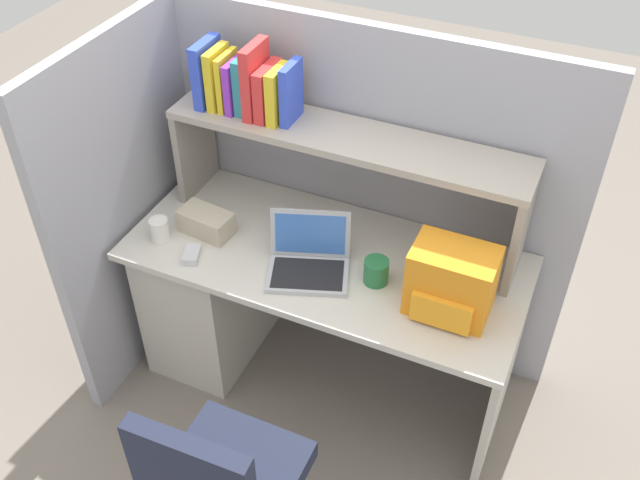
# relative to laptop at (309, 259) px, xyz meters

# --- Properties ---
(ground_plane) EXTENTS (8.00, 8.00, 0.00)m
(ground_plane) POSITION_rel_laptop_xyz_m (0.03, 0.10, -0.78)
(ground_plane) COLOR slate
(desk) EXTENTS (1.60, 0.70, 0.73)m
(desk) POSITION_rel_laptop_xyz_m (-0.36, 0.10, -0.38)
(desk) COLOR beige
(desk) RESTS_ON ground_plane
(cubicle_partition_rear) EXTENTS (1.84, 0.05, 1.55)m
(cubicle_partition_rear) POSITION_rel_laptop_xyz_m (0.03, 0.48, -0.01)
(cubicle_partition_rear) COLOR #9E9EA8
(cubicle_partition_rear) RESTS_ON ground_plane
(cubicle_partition_left) EXTENTS (0.05, 1.06, 1.55)m
(cubicle_partition_left) POSITION_rel_laptop_xyz_m (-0.82, 0.05, -0.01)
(cubicle_partition_left) COLOR #9E9EA8
(cubicle_partition_left) RESTS_ON ground_plane
(overhead_hutch) EXTENTS (1.44, 0.28, 0.45)m
(overhead_hutch) POSITION_rel_laptop_xyz_m (0.03, 0.30, 0.30)
(overhead_hutch) COLOR gray
(overhead_hutch) RESTS_ON desk
(reference_books_on_shelf) EXTENTS (0.40, 0.18, 0.29)m
(reference_books_on_shelf) POSITION_rel_laptop_xyz_m (-0.40, 0.30, 0.52)
(reference_books_on_shelf) COLOR blue
(reference_books_on_shelf) RESTS_ON overhead_hutch
(laptop) EXTENTS (0.38, 0.34, 0.22)m
(laptop) POSITION_rel_laptop_xyz_m (0.00, 0.00, 0.00)
(laptop) COLOR #B7BABF
(laptop) RESTS_ON desk
(backpack) EXTENTS (0.30, 0.22, 0.27)m
(backpack) POSITION_rel_laptop_xyz_m (0.55, 0.01, 0.08)
(backpack) COLOR orange
(backpack) RESTS_ON desk
(computer_mouse) EXTENTS (0.09, 0.12, 0.03)m
(computer_mouse) POSITION_rel_laptop_xyz_m (-0.45, -0.13, -0.03)
(computer_mouse) COLOR silver
(computer_mouse) RESTS_ON desk
(paper_cup) EXTENTS (0.08, 0.08, 0.10)m
(paper_cup) POSITION_rel_laptop_xyz_m (-0.63, -0.08, -0.00)
(paper_cup) COLOR white
(paper_cup) RESTS_ON desk
(tissue_box) EXTENTS (0.23, 0.14, 0.10)m
(tissue_box) POSITION_rel_laptop_xyz_m (-0.48, 0.03, -0.00)
(tissue_box) COLOR #BFB299
(tissue_box) RESTS_ON desk
(snack_canister) EXTENTS (0.10, 0.10, 0.10)m
(snack_canister) POSITION_rel_laptop_xyz_m (0.26, 0.04, -0.00)
(snack_canister) COLOR #26723F
(snack_canister) RESTS_ON desk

